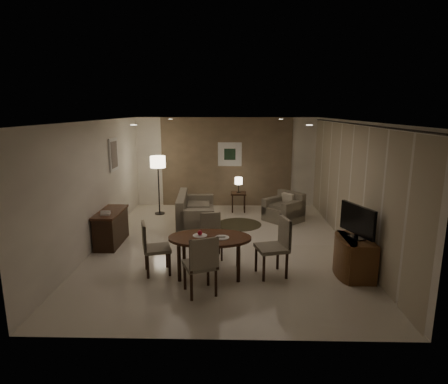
{
  "coord_description": "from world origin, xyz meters",
  "views": [
    {
      "loc": [
        0.19,
        -7.83,
        2.93
      ],
      "look_at": [
        0.0,
        0.2,
        1.15
      ],
      "focal_mm": 30.0,
      "sensor_mm": 36.0,
      "label": 1
    }
  ],
  "objects_px": {
    "dining_table": "(210,255)",
    "floor_lamp": "(159,185)",
    "chair_far": "(212,237)",
    "armchair": "(283,207)",
    "side_table": "(238,202)",
    "sofa": "(196,211)",
    "chair_left": "(157,248)",
    "chair_near": "(200,264)",
    "chair_right": "(271,247)",
    "console_desk": "(111,228)",
    "tv_cabinet": "(356,257)"
  },
  "relations": [
    {
      "from": "dining_table",
      "to": "floor_lamp",
      "type": "xyz_separation_m",
      "value": [
        -1.68,
        3.95,
        0.48
      ]
    },
    {
      "from": "chair_far",
      "to": "armchair",
      "type": "height_order",
      "value": "chair_far"
    },
    {
      "from": "side_table",
      "to": "sofa",
      "type": "bearing_deg",
      "value": -126.07
    },
    {
      "from": "chair_left",
      "to": "side_table",
      "type": "bearing_deg",
      "value": -36.66
    },
    {
      "from": "chair_left",
      "to": "floor_lamp",
      "type": "distance_m",
      "value": 4.02
    },
    {
      "from": "dining_table",
      "to": "side_table",
      "type": "bearing_deg",
      "value": 82.32
    },
    {
      "from": "chair_near",
      "to": "chair_right",
      "type": "distance_m",
      "value": 1.4
    },
    {
      "from": "chair_left",
      "to": "chair_right",
      "type": "distance_m",
      "value": 2.06
    },
    {
      "from": "chair_right",
      "to": "armchair",
      "type": "xyz_separation_m",
      "value": [
        0.66,
        3.38,
        -0.15
      ]
    },
    {
      "from": "console_desk",
      "to": "chair_left",
      "type": "height_order",
      "value": "chair_left"
    },
    {
      "from": "armchair",
      "to": "floor_lamp",
      "type": "bearing_deg",
      "value": -142.32
    },
    {
      "from": "chair_near",
      "to": "chair_left",
      "type": "distance_m",
      "value": 1.12
    },
    {
      "from": "chair_near",
      "to": "chair_left",
      "type": "xyz_separation_m",
      "value": [
        -0.84,
        0.75,
        -0.02
      ]
    },
    {
      "from": "dining_table",
      "to": "chair_left",
      "type": "relative_size",
      "value": 1.55
    },
    {
      "from": "console_desk",
      "to": "chair_right",
      "type": "distance_m",
      "value": 3.71
    },
    {
      "from": "dining_table",
      "to": "chair_far",
      "type": "height_order",
      "value": "chair_far"
    },
    {
      "from": "console_desk",
      "to": "floor_lamp",
      "type": "distance_m",
      "value": 2.57
    },
    {
      "from": "tv_cabinet",
      "to": "armchair",
      "type": "xyz_separation_m",
      "value": [
        -0.85,
        3.35,
        0.03
      ]
    },
    {
      "from": "floor_lamp",
      "to": "armchair",
      "type": "bearing_deg",
      "value": -10.01
    },
    {
      "from": "chair_right",
      "to": "floor_lamp",
      "type": "xyz_separation_m",
      "value": [
        -2.78,
        3.98,
        0.3
      ]
    },
    {
      "from": "chair_far",
      "to": "sofa",
      "type": "height_order",
      "value": "chair_far"
    },
    {
      "from": "chair_left",
      "to": "chair_right",
      "type": "relative_size",
      "value": 0.91
    },
    {
      "from": "chair_right",
      "to": "side_table",
      "type": "xyz_separation_m",
      "value": [
        -0.52,
        4.32,
        -0.25
      ]
    },
    {
      "from": "chair_near",
      "to": "sofa",
      "type": "bearing_deg",
      "value": -105.35
    },
    {
      "from": "tv_cabinet",
      "to": "armchair",
      "type": "bearing_deg",
      "value": 104.28
    },
    {
      "from": "sofa",
      "to": "floor_lamp",
      "type": "bearing_deg",
      "value": 41.06
    },
    {
      "from": "chair_left",
      "to": "sofa",
      "type": "distance_m",
      "value": 2.8
    },
    {
      "from": "chair_right",
      "to": "side_table",
      "type": "bearing_deg",
      "value": 171.96
    },
    {
      "from": "console_desk",
      "to": "armchair",
      "type": "xyz_separation_m",
      "value": [
        4.04,
        1.85,
        0.0
      ]
    },
    {
      "from": "chair_near",
      "to": "armchair",
      "type": "height_order",
      "value": "chair_near"
    },
    {
      "from": "chair_near",
      "to": "floor_lamp",
      "type": "distance_m",
      "value": 4.95
    },
    {
      "from": "console_desk",
      "to": "side_table",
      "type": "bearing_deg",
      "value": 44.36
    },
    {
      "from": "sofa",
      "to": "console_desk",
      "type": "bearing_deg",
      "value": 122.39
    },
    {
      "from": "chair_right",
      "to": "floor_lamp",
      "type": "distance_m",
      "value": 4.87
    },
    {
      "from": "dining_table",
      "to": "chair_near",
      "type": "xyz_separation_m",
      "value": [
        -0.11,
        -0.74,
        0.15
      ]
    },
    {
      "from": "chair_left",
      "to": "side_table",
      "type": "distance_m",
      "value": 4.54
    },
    {
      "from": "armchair",
      "to": "side_table",
      "type": "height_order",
      "value": "armchair"
    },
    {
      "from": "tv_cabinet",
      "to": "sofa",
      "type": "xyz_separation_m",
      "value": [
        -3.13,
        2.79,
        0.07
      ]
    },
    {
      "from": "side_table",
      "to": "chair_left",
      "type": "bearing_deg",
      "value": -109.72
    },
    {
      "from": "armchair",
      "to": "sofa",
      "type": "bearing_deg",
      "value": -118.44
    },
    {
      "from": "tv_cabinet",
      "to": "chair_far",
      "type": "relative_size",
      "value": 1.02
    },
    {
      "from": "side_table",
      "to": "console_desk",
      "type": "bearing_deg",
      "value": -135.64
    },
    {
      "from": "chair_near",
      "to": "chair_left",
      "type": "bearing_deg",
      "value": -63.48
    },
    {
      "from": "armchair",
      "to": "floor_lamp",
      "type": "distance_m",
      "value": 3.53
    },
    {
      "from": "dining_table",
      "to": "chair_right",
      "type": "relative_size",
      "value": 1.41
    },
    {
      "from": "chair_far",
      "to": "side_table",
      "type": "distance_m",
      "value": 3.6
    },
    {
      "from": "chair_left",
      "to": "sofa",
      "type": "height_order",
      "value": "chair_left"
    },
    {
      "from": "sofa",
      "to": "side_table",
      "type": "bearing_deg",
      "value": -39.86
    },
    {
      "from": "console_desk",
      "to": "dining_table",
      "type": "bearing_deg",
      "value": -33.24
    },
    {
      "from": "side_table",
      "to": "armchair",
      "type": "bearing_deg",
      "value": -38.4
    }
  ]
}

